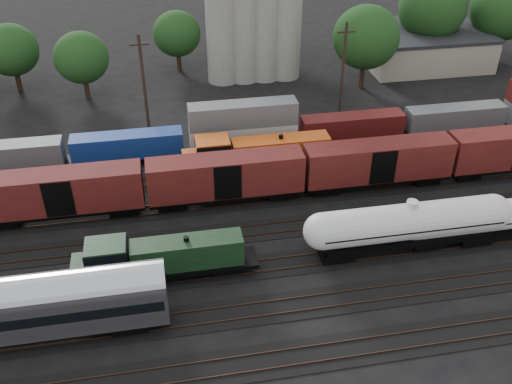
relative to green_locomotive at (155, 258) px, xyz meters
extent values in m
plane|color=black|center=(12.02, 5.00, -2.30)|extent=(600.00, 600.00, 0.00)
cube|color=black|center=(12.02, -10.00, -2.26)|extent=(180.00, 3.20, 0.08)
cube|color=#382319|center=(12.02, -10.72, -2.18)|extent=(180.00, 0.08, 0.16)
cube|color=#382319|center=(12.02, -9.28, -2.18)|extent=(180.00, 0.08, 0.16)
cube|color=black|center=(12.02, -5.00, -2.26)|extent=(180.00, 3.20, 0.08)
cube|color=#382319|center=(12.02, -5.72, -2.18)|extent=(180.00, 0.08, 0.16)
cube|color=#382319|center=(12.02, -4.28, -2.18)|extent=(180.00, 0.08, 0.16)
cube|color=black|center=(12.02, 0.00, -2.26)|extent=(180.00, 3.20, 0.08)
cube|color=#382319|center=(12.02, -0.72, -2.18)|extent=(180.00, 0.08, 0.16)
cube|color=#382319|center=(12.02, 0.72, -2.18)|extent=(180.00, 0.08, 0.16)
cube|color=black|center=(12.02, 5.00, -2.26)|extent=(180.00, 3.20, 0.08)
cube|color=#382319|center=(12.02, 4.28, -2.18)|extent=(180.00, 0.08, 0.16)
cube|color=#382319|center=(12.02, 5.72, -2.18)|extent=(180.00, 0.08, 0.16)
cube|color=black|center=(12.02, 10.00, -2.26)|extent=(180.00, 3.20, 0.08)
cube|color=#382319|center=(12.02, 9.28, -2.18)|extent=(180.00, 0.08, 0.16)
cube|color=#382319|center=(12.02, 10.72, -2.18)|extent=(180.00, 0.08, 0.16)
cube|color=black|center=(12.02, 15.00, -2.26)|extent=(180.00, 3.20, 0.08)
cube|color=#382319|center=(12.02, 14.28, -2.18)|extent=(180.00, 0.08, 0.16)
cube|color=#382319|center=(12.02, 15.72, -2.18)|extent=(180.00, 0.08, 0.16)
cube|color=black|center=(12.02, 20.00, -2.26)|extent=(180.00, 3.20, 0.08)
cube|color=#382319|center=(12.02, 19.28, -2.18)|extent=(180.00, 0.08, 0.16)
cube|color=#382319|center=(12.02, 20.72, -2.18)|extent=(180.00, 0.08, 0.16)
cube|color=black|center=(0.83, 0.00, -1.12)|extent=(15.06, 2.57, 0.35)
cube|color=black|center=(0.83, 0.00, -1.52)|extent=(4.43, 1.95, 0.71)
cube|color=black|center=(2.63, 0.00, 0.25)|extent=(9.04, 2.13, 2.39)
cube|color=black|center=(-3.69, 0.00, 0.52)|extent=(3.19, 2.57, 2.92)
cube|color=black|center=(-3.69, 0.00, 1.45)|extent=(3.28, 2.66, 0.80)
cube|color=black|center=(-5.80, 0.00, -0.15)|extent=(1.42, 2.13, 1.59)
cylinder|color=black|center=(2.63, 0.00, 1.58)|extent=(0.44, 0.44, 0.44)
cube|color=black|center=(-3.99, 0.00, -1.70)|extent=(2.30, 1.77, 0.62)
cube|color=black|center=(5.65, 0.00, -1.70)|extent=(2.30, 1.77, 0.62)
cylinder|color=white|center=(21.66, 0.00, 0.82)|extent=(15.49, 3.19, 3.19)
sphere|color=white|center=(13.91, 0.00, 0.82)|extent=(3.19, 3.19, 3.19)
sphere|color=white|center=(29.40, 0.00, 0.82)|extent=(3.19, 3.19, 3.19)
cylinder|color=white|center=(21.66, 0.00, 2.63)|extent=(0.99, 0.99, 0.55)
cube|color=black|center=(21.66, 0.00, 0.82)|extent=(15.84, 3.34, 0.09)
cube|color=black|center=(21.66, 0.00, -0.94)|extent=(14.96, 2.42, 0.55)
cube|color=black|center=(15.32, 0.00, -1.60)|extent=(2.86, 2.20, 0.77)
cube|color=black|center=(27.99, 0.00, -1.60)|extent=(2.86, 2.20, 0.77)
cylinder|color=white|center=(28.84, 0.00, 0.39)|extent=(13.22, 2.72, 2.72)
sphere|color=white|center=(22.23, 0.00, 0.39)|extent=(2.72, 2.72, 2.72)
cylinder|color=white|center=(28.84, 0.00, 1.94)|extent=(0.84, 0.84, 0.47)
cube|color=black|center=(28.84, 0.00, 0.39)|extent=(13.52, 2.85, 0.08)
cube|color=black|center=(28.84, 0.00, -1.11)|extent=(12.77, 2.07, 0.47)
cube|color=black|center=(23.43, 0.00, -1.68)|extent=(2.44, 1.88, 0.66)
cube|color=black|center=(-2.20, -5.00, -1.63)|extent=(2.69, 2.07, 0.72)
cube|color=black|center=(11.64, 15.00, -1.05)|extent=(17.13, 2.76, 0.38)
cube|color=black|center=(11.64, 15.00, -1.48)|extent=(4.76, 2.09, 0.76)
cube|color=#CD4E11|center=(13.69, 15.00, 0.42)|extent=(10.28, 2.28, 2.57)
cube|color=#CD4E11|center=(6.50, 15.00, 0.71)|extent=(3.43, 2.76, 3.14)
cube|color=black|center=(6.50, 15.00, 1.71)|extent=(3.52, 2.85, 0.86)
cube|color=#CD4E11|center=(4.10, 15.00, 0.00)|extent=(1.52, 2.28, 1.71)
cylinder|color=black|center=(13.69, 15.00, 1.85)|extent=(0.48, 0.48, 0.48)
cube|color=black|center=(6.16, 15.00, -1.67)|extent=(2.47, 1.90, 0.67)
cube|color=black|center=(17.12, 15.00, -1.67)|extent=(2.47, 1.90, 0.67)
cube|color=black|center=(-8.22, 10.00, -1.10)|extent=(15.00, 2.60, 0.40)
cube|color=#511613|center=(-8.22, 10.00, 1.00)|extent=(15.00, 2.90, 3.80)
cube|color=black|center=(7.18, 10.00, -1.10)|extent=(15.00, 2.60, 0.40)
cube|color=#511613|center=(7.18, 10.00, 1.00)|extent=(15.00, 2.90, 3.80)
cube|color=black|center=(22.58, 10.00, -1.10)|extent=(15.00, 2.60, 0.40)
cube|color=#511613|center=(22.58, 10.00, 1.00)|extent=(15.00, 2.90, 3.80)
cube|color=black|center=(12.02, 20.00, -1.80)|extent=(160.00, 2.60, 0.60)
cube|color=#5A5D5F|center=(-15.11, 20.00, -0.20)|extent=(12.00, 2.40, 2.60)
cube|color=navy|center=(-2.31, 20.00, -0.20)|extent=(12.00, 2.40, 2.60)
cube|color=beige|center=(10.49, 20.00, -0.20)|extent=(12.00, 2.40, 2.60)
cube|color=#595B5E|center=(10.49, 20.00, 2.40)|extent=(12.00, 2.40, 2.60)
cube|color=#561514|center=(23.29, 20.00, -0.20)|extent=(12.00, 2.40, 2.60)
cube|color=#575A5C|center=(36.09, 20.00, -0.20)|extent=(12.00, 2.40, 2.60)
cylinder|color=gray|center=(11.02, 41.00, 6.70)|extent=(4.40, 4.40, 18.00)
cylinder|color=gray|center=(14.02, 41.00, 6.70)|extent=(4.40, 4.40, 18.00)
cylinder|color=gray|center=(17.02, 41.00, 6.70)|extent=(4.40, 4.40, 18.00)
cylinder|color=gray|center=(20.02, 41.00, 6.70)|extent=(4.40, 4.40, 18.00)
cube|color=#9E937F|center=(42.02, 43.00, 0.00)|extent=(18.00, 14.00, 4.60)
cube|color=#232326|center=(42.02, 43.00, 2.55)|extent=(18.36, 14.28, 0.50)
cylinder|color=black|center=(-17.34, 42.51, -0.95)|extent=(0.70, 0.70, 2.69)
ellipsoid|color=#1D4419|center=(-17.34, 42.51, 3.56)|extent=(7.30, 7.30, 6.92)
cylinder|color=black|center=(-7.89, 38.27, -0.99)|extent=(0.70, 0.70, 2.62)
ellipsoid|color=#1D4419|center=(-7.89, 38.27, 3.41)|extent=(7.11, 7.11, 6.73)
cylinder|color=black|center=(5.03, 46.23, -1.02)|extent=(0.70, 0.70, 2.55)
ellipsoid|color=#1D4419|center=(5.03, 46.23, 3.25)|extent=(6.92, 6.92, 6.55)
cylinder|color=black|center=(18.08, 48.97, -0.37)|extent=(0.70, 0.70, 3.86)
ellipsoid|color=#1D4419|center=(18.08, 48.97, 6.12)|extent=(10.49, 10.49, 9.94)
cylinder|color=black|center=(29.75, 35.07, -0.65)|extent=(0.70, 0.70, 3.30)
ellipsoid|color=#1D4419|center=(29.75, 35.07, 4.90)|extent=(8.97, 8.97, 8.50)
cylinder|color=black|center=(43.02, 43.55, -0.44)|extent=(0.70, 0.70, 3.73)
ellipsoid|color=#1D4419|center=(43.02, 43.55, 5.82)|extent=(10.11, 10.11, 9.58)
cylinder|color=black|center=(53.68, 41.92, -0.51)|extent=(0.70, 0.70, 3.58)
ellipsoid|color=#1D4419|center=(53.68, 41.92, 5.50)|extent=(9.72, 9.72, 9.21)
cylinder|color=black|center=(0.02, 27.00, 3.70)|extent=(0.36, 0.36, 12.00)
cube|color=black|center=(0.02, 27.00, 8.50)|extent=(2.20, 0.18, 0.18)
cylinder|color=black|center=(24.02, 27.00, 3.70)|extent=(0.36, 0.36, 12.00)
cube|color=black|center=(24.02, 27.00, 8.50)|extent=(2.20, 0.18, 0.18)
camera|label=1|loc=(1.68, -36.22, 29.95)|focal=40.00mm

